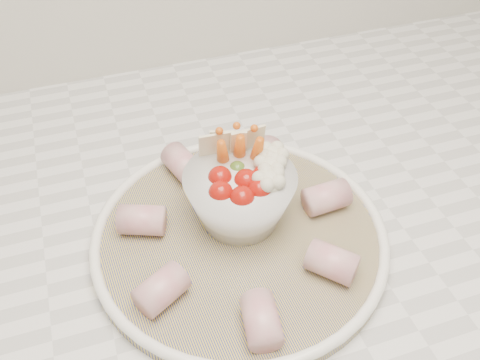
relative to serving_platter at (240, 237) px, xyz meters
name	(u,v)px	position (x,y,z in m)	size (l,w,h in m)	color
serving_platter	(240,237)	(0.00, 0.00, 0.00)	(0.35, 0.35, 0.02)	navy
veggie_bowl	(242,193)	(0.01, 0.02, 0.04)	(0.12, 0.12, 0.10)	silver
cured_meat_rolls	(239,224)	(0.00, 0.00, 0.02)	(0.26, 0.29, 0.03)	#B45262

